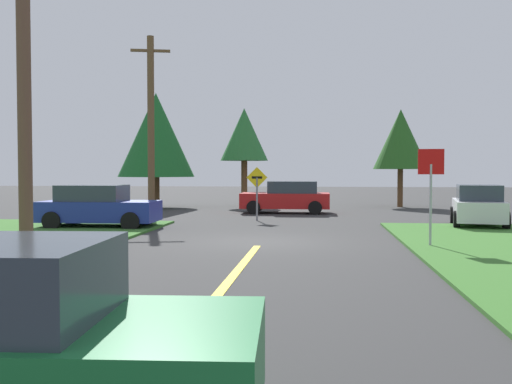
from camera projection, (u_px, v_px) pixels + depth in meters
name	position (u px, v px, depth m)	size (l,w,h in m)	color
ground_plane	(261.00, 242.00, 17.58)	(120.00, 120.00, 0.00)	#323232
lane_stripe_center	(213.00, 300.00, 9.63)	(0.20, 14.00, 0.01)	yellow
stop_sign	(431.00, 179.00, 16.14)	(0.71, 0.07, 2.77)	#9EA0A8
car_on_crossroad	(478.00, 206.00, 22.30)	(2.47, 4.11, 1.62)	silver
car_approaching_junction	(287.00, 197.00, 29.44)	(4.48, 2.20, 1.62)	red
parked_car_near_building	(98.00, 207.00, 21.79)	(4.34, 2.15, 1.62)	navy
utility_pole_near	(24.00, 75.00, 14.67)	(1.80, 0.35, 9.01)	brown
utility_pole_mid	(151.00, 125.00, 26.70)	(1.78, 0.54, 8.33)	brown
direction_sign	(257.00, 187.00, 24.97)	(0.90, 0.10, 2.32)	slate
oak_tree_left	(401.00, 139.00, 34.26)	(3.21, 3.21, 5.79)	brown
pine_tree_center	(156.00, 135.00, 33.66)	(4.43, 4.43, 6.67)	brown
oak_tree_right	(244.00, 135.00, 34.78)	(2.86, 2.86, 5.90)	brown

